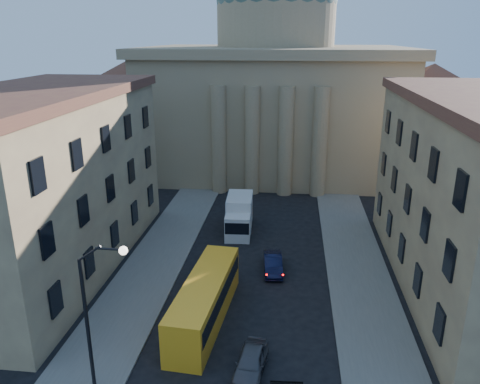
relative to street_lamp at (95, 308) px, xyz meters
name	(u,v)px	position (x,y,z in m)	size (l,w,h in m)	color
sidewalk_left	(136,293)	(-1.53, 10.00, -5.21)	(5.00, 60.00, 0.15)	#5E5C56
sidewalk_right	(367,307)	(15.47, 10.00, -5.21)	(5.00, 60.00, 0.15)	#5E5C56
church	(274,85)	(6.97, 47.47, 6.59)	(68.02, 28.76, 36.60)	#8D7957
building_left	(43,181)	(-10.03, 14.00, 2.14)	(11.60, 26.60, 14.70)	tan
street_lamp	(95,308)	(0.00, 0.00, 0.00)	(2.62, 0.44, 8.83)	black
car_right_far	(251,362)	(7.83, 2.44, -4.59)	(1.65, 4.11, 1.40)	#46464A
car_right_distant	(273,264)	(8.54, 14.79, -4.60)	(1.45, 4.17, 1.37)	black
city_bus	(205,299)	(4.27, 7.30, -3.65)	(3.33, 10.97, 3.05)	#FFAA1C
box_truck	(239,216)	(4.80, 22.84, -3.69)	(2.71, 6.26, 3.38)	silver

